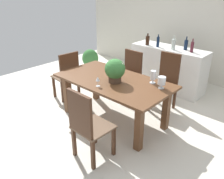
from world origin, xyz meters
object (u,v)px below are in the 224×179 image
at_px(chair_far_right, 166,80).
at_px(crystal_vase_left, 153,76).
at_px(wine_bottle_amber, 148,40).
at_px(chair_far_left, 130,71).
at_px(dining_table, 113,87).
at_px(crystal_vase_center_near, 162,81).
at_px(chair_head_end, 68,73).
at_px(wine_bottle_tall, 186,45).
at_px(wine_bottle_green, 174,44).
at_px(flower_centerpiece, 115,70).
at_px(wine_bottle_dark, 192,47).
at_px(chair_near_right, 87,123).
at_px(wine_glass, 98,79).
at_px(potted_plant_floor, 90,59).
at_px(kitchen_counter, 168,68).
at_px(wine_bottle_clear, 158,42).

distance_m(chair_far_right, crystal_vase_left, 0.74).
bearing_deg(wine_bottle_amber, chair_far_left, -84.23).
distance_m(dining_table, chair_far_right, 1.07).
xyz_separation_m(chair_far_right, crystal_vase_center_near, (0.33, -0.75, 0.30)).
xyz_separation_m(chair_head_end, wine_bottle_tall, (1.53, 1.87, 0.49)).
height_order(crystal_vase_center_near, wine_bottle_green, wine_bottle_green).
bearing_deg(wine_bottle_tall, chair_far_left, -129.47).
bearing_deg(chair_head_end, flower_centerpiece, 93.21).
relative_size(chair_far_right, wine_bottle_dark, 3.94).
xyz_separation_m(crystal_vase_left, wine_bottle_amber, (-1.05, 1.35, 0.17)).
height_order(chair_near_right, wine_bottle_tall, wine_bottle_tall).
bearing_deg(wine_glass, wine_bottle_dark, 77.33).
relative_size(flower_centerpiece, potted_plant_floor, 0.65).
height_order(kitchen_counter, potted_plant_floor, kitchen_counter).
xyz_separation_m(crystal_vase_center_near, kitchen_counter, (-0.78, 1.57, -0.40)).
height_order(chair_far_right, crystal_vase_center_near, chair_far_right).
distance_m(wine_bottle_green, wine_bottle_clear, 0.36).
relative_size(wine_bottle_amber, wine_bottle_tall, 0.94).
bearing_deg(wine_bottle_clear, chair_far_left, -104.59).
bearing_deg(chair_far_right, crystal_vase_center_near, -70.98).
bearing_deg(wine_glass, wine_bottle_tall, 82.15).
relative_size(crystal_vase_center_near, wine_bottle_dark, 0.69).
bearing_deg(chair_near_right, chair_far_right, -88.69).
relative_size(kitchen_counter, wine_bottle_amber, 6.45).
distance_m(chair_near_right, flower_centerpiece, 1.06).
bearing_deg(chair_far_left, wine_bottle_amber, 98.27).
bearing_deg(kitchen_counter, chair_near_right, -80.84).
height_order(kitchen_counter, wine_bottle_green, wine_bottle_green).
distance_m(wine_glass, kitchen_counter, 2.20).
height_order(flower_centerpiece, crystal_vase_left, flower_centerpiece).
height_order(chair_head_end, wine_bottle_green, wine_bottle_green).
xyz_separation_m(chair_far_right, chair_far_left, (-0.85, -0.01, -0.04)).
relative_size(kitchen_counter, wine_bottle_green, 5.66).
height_order(chair_far_left, wine_bottle_amber, wine_bottle_amber).
distance_m(crystal_vase_left, wine_glass, 0.86).
distance_m(flower_centerpiece, crystal_vase_left, 0.60).
bearing_deg(chair_far_left, chair_head_end, -126.62).
xyz_separation_m(wine_bottle_green, wine_bottle_clear, (-0.36, -0.02, -0.00)).
xyz_separation_m(dining_table, wine_glass, (0.00, -0.35, 0.23)).
bearing_deg(wine_bottle_green, potted_plant_floor, -172.84).
height_order(chair_near_right, chair_far_left, chair_near_right).
relative_size(wine_bottle_green, wine_bottle_amber, 1.14).
xyz_separation_m(wine_glass, wine_bottle_clear, (-0.24, 2.03, 0.18)).
xyz_separation_m(crystal_vase_center_near, wine_bottle_clear, (-1.00, 1.45, 0.18)).
bearing_deg(chair_far_right, dining_table, -118.29).
xyz_separation_m(wine_bottle_amber, potted_plant_floor, (-1.62, -0.24, -0.71)).
relative_size(chair_near_right, crystal_vase_center_near, 5.59).
height_order(crystal_vase_center_near, wine_bottle_tall, wine_bottle_tall).
bearing_deg(chair_far_right, wine_bottle_green, 108.20).
height_order(crystal_vase_center_near, kitchen_counter, same).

